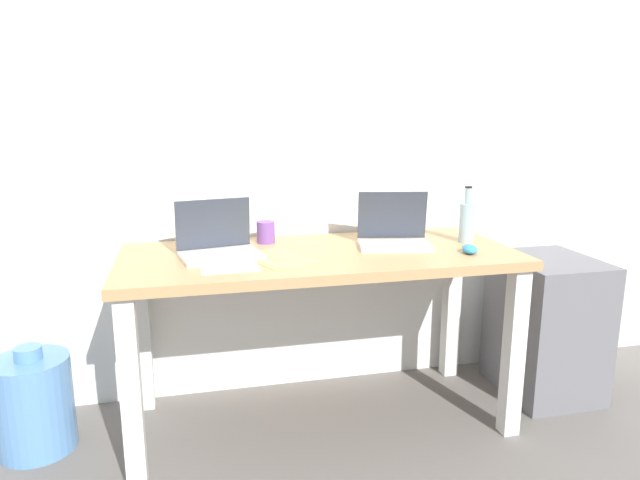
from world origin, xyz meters
TOP-DOWN VIEW (x-y plane):
  - ground_plane at (0.00, 0.00)m, footprint 8.00×8.00m
  - back_wall at (0.00, 0.40)m, footprint 5.20×0.08m
  - desk at (0.00, 0.00)m, footprint 1.62×0.69m
  - laptop_left at (-0.41, 0.03)m, footprint 0.34×0.27m
  - laptop_right at (0.33, 0.03)m, footprint 0.34×0.27m
  - beer_bottle at (0.67, 0.03)m, footprint 0.07×0.07m
  - computer_mouse at (0.59, -0.16)m, footprint 0.09×0.11m
  - coffee_mug at (-0.19, 0.22)m, footprint 0.08×0.08m
  - paper_yellow_folder at (-0.18, -0.07)m, footprint 0.31×0.35m
  - paper_sheet_front_left at (-0.38, -0.09)m, footprint 0.21×0.30m
  - water_cooler_jug at (-1.15, 0.04)m, footprint 0.29×0.29m
  - filing_cabinet at (1.11, 0.02)m, footprint 0.40×0.48m

SIDE VIEW (x-z plane):
  - ground_plane at x=0.00m, z-range 0.00..0.00m
  - water_cooler_jug at x=-1.15m, z-range -0.02..0.41m
  - filing_cabinet at x=1.11m, z-range 0.00..0.66m
  - desk at x=0.00m, z-range 0.27..1.03m
  - paper_yellow_folder at x=-0.18m, z-range 0.76..0.76m
  - paper_sheet_front_left at x=-0.38m, z-range 0.76..0.76m
  - computer_mouse at x=0.59m, z-range 0.76..0.79m
  - coffee_mug at x=-0.19m, z-range 0.76..0.85m
  - laptop_left at x=-0.41m, z-range 0.70..0.92m
  - laptop_right at x=0.33m, z-range 0.70..0.93m
  - beer_bottle at x=0.67m, z-range 0.73..0.98m
  - back_wall at x=0.00m, z-range 0.00..2.60m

